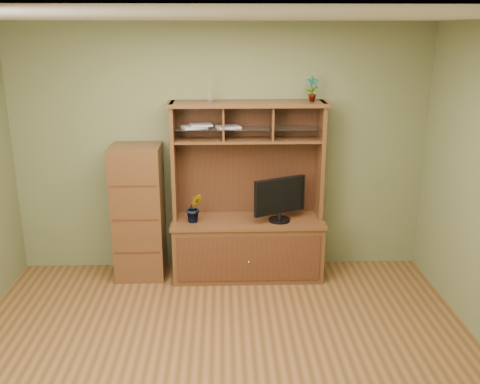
{
  "coord_description": "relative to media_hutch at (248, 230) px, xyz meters",
  "views": [
    {
      "loc": [
        0.02,
        -3.71,
        2.63
      ],
      "look_at": [
        0.18,
        1.2,
        1.12
      ],
      "focal_mm": 40.0,
      "sensor_mm": 36.0,
      "label": 1
    }
  ],
  "objects": [
    {
      "name": "reed_diffuser",
      "position": [
        -0.39,
        0.08,
        1.48
      ],
      "size": [
        0.05,
        0.05,
        0.26
      ],
      "color": "silver",
      "rests_on": "media_hutch"
    },
    {
      "name": "media_hutch",
      "position": [
        0.0,
        0.0,
        0.0
      ],
      "size": [
        1.66,
        0.61,
        1.9
      ],
      "color": "#4C2D15",
      "rests_on": "room"
    },
    {
      "name": "monitor",
      "position": [
        0.34,
        -0.08,
        0.38
      ],
      "size": [
        0.56,
        0.3,
        0.48
      ],
      "rotation": [
        0.0,
        0.0,
        0.45
      ],
      "color": "black",
      "rests_on": "media_hutch"
    },
    {
      "name": "top_plant",
      "position": [
        0.66,
        0.08,
        1.51
      ],
      "size": [
        0.15,
        0.11,
        0.26
      ],
      "primitive_type": "imported",
      "rotation": [
        0.0,
        0.0,
        0.1
      ],
      "color": "#2D6122",
      "rests_on": "media_hutch"
    },
    {
      "name": "room",
      "position": [
        -0.28,
        -1.73,
        0.83
      ],
      "size": [
        4.54,
        4.04,
        2.74
      ],
      "color": "#563518",
      "rests_on": "ground"
    },
    {
      "name": "side_cabinet",
      "position": [
        -1.17,
        0.02,
        0.21
      ],
      "size": [
        0.52,
        0.48,
        1.46
      ],
      "color": "#4C2D15",
      "rests_on": "room"
    },
    {
      "name": "magazines",
      "position": [
        -0.42,
        0.08,
        1.13
      ],
      "size": [
        0.64,
        0.25,
        0.04
      ],
      "color": "silver",
      "rests_on": "media_hutch"
    },
    {
      "name": "orchid_plant",
      "position": [
        -0.57,
        -0.08,
        0.29
      ],
      "size": [
        0.2,
        0.17,
        0.32
      ],
      "primitive_type": "imported",
      "rotation": [
        0.0,
        0.0,
        0.18
      ],
      "color": "#28571D",
      "rests_on": "media_hutch"
    }
  ]
}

